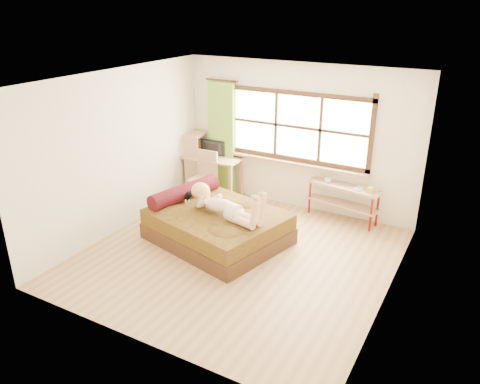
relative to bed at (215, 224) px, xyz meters
The scene contains 18 objects.
floor 0.72m from the bed, 27.63° to the right, with size 4.50×4.50×0.00m, color #9E754C.
ceiling 2.51m from the bed, 27.63° to the right, with size 4.50×4.50×0.00m, color white.
wall_back 2.29m from the bed, 72.99° to the left, with size 4.50×4.50×0.00m, color silver.
wall_front 2.84m from the bed, 76.96° to the right, with size 4.50×4.50×0.00m, color silver.
wall_left 2.00m from the bed, 169.39° to the right, with size 4.50×4.50×0.00m, color silver.
wall_right 3.05m from the bed, ahead, with size 4.50×4.50×0.00m, color silver.
window 2.35m from the bed, 72.74° to the left, with size 2.80×0.16×1.46m.
curtain 2.23m from the bed, 117.74° to the left, with size 0.55×0.10×2.20m, color olive.
bed is the anchor object (origin of this frame).
woman 0.58m from the bed, 17.35° to the right, with size 1.43×0.41×0.61m, color #EAB496, non-canonical shape.
kitten 0.76m from the bed, behind, with size 0.31×0.12×0.25m, color black, non-canonical shape.
desk 2.04m from the bed, 124.69° to the left, with size 1.30×0.63×0.80m.
monitor 2.15m from the bed, 123.89° to the left, with size 0.54×0.07×0.31m, color black.
chair 1.67m from the bed, 129.01° to the left, with size 0.46×0.46×1.00m.
pipe_shelf 2.38m from the bed, 47.70° to the left, with size 1.35×0.55×0.74m.
cup 2.22m from the bed, 53.84° to the left, with size 0.11×0.11×0.09m, color gray.
book 2.54m from the bed, 44.58° to the left, with size 0.15×0.21×0.02m, color gray.
bookshelf 2.26m from the bed, 131.78° to the left, with size 0.40×0.58×1.22m.
Camera 1 is at (3.11, -5.51, 3.70)m, focal length 35.00 mm.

